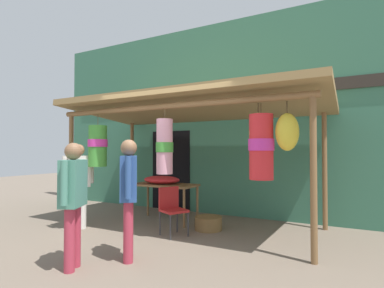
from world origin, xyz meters
TOP-DOWN VIEW (x-y plane):
  - ground_plane at (0.00, 0.00)m, footprint 30.00×30.00m
  - shop_facade at (-0.01, 2.31)m, footprint 9.81×0.29m
  - market_stall_canopy at (0.08, 0.69)m, footprint 5.14×2.45m
  - display_table at (-0.78, 1.02)m, footprint 1.38×0.67m
  - flower_heap_on_table at (-0.85, 1.04)m, footprint 0.83×0.58m
  - folding_chair at (-0.09, 0.20)m, footprint 0.54×0.54m
  - wicker_basket_by_table at (0.35, 0.81)m, footprint 0.51×0.51m
  - vendor_in_orange at (0.05, -1.14)m, footprint 0.42×0.48m
  - customer_foreground at (-1.87, -0.31)m, footprint 0.37×0.55m
  - shopper_by_bananas at (-0.38, -1.71)m, footprint 0.37×0.54m

SIDE VIEW (x-z plane):
  - ground_plane at x=0.00m, z-range 0.00..0.00m
  - wicker_basket_by_table at x=0.35m, z-range 0.00..0.25m
  - folding_chair at x=-0.09m, z-range 0.08..0.92m
  - display_table at x=-0.78m, z-range 0.31..1.10m
  - flower_heap_on_table at x=-0.85m, z-range 0.79..0.96m
  - shopper_by_bananas at x=-0.38m, z-range 0.14..1.73m
  - customer_foreground at x=-1.87m, z-range 0.14..1.76m
  - vendor_in_orange at x=0.05m, z-range 0.15..1.80m
  - market_stall_canopy at x=0.08m, z-range 0.90..3.44m
  - shop_facade at x=-0.01m, z-range 0.00..4.54m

